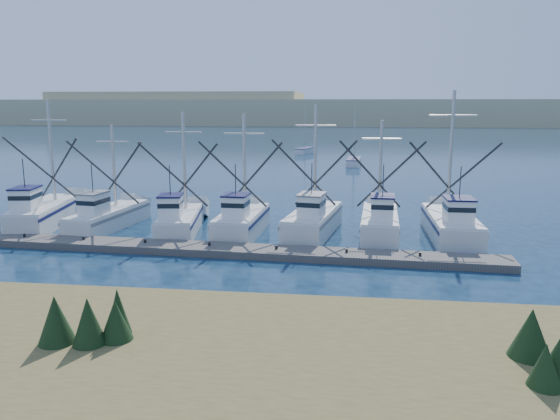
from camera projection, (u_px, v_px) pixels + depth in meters
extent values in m
plane|color=#0C2037|center=(335.00, 294.00, 25.14)|extent=(500.00, 500.00, 0.00)
cube|color=#4C422D|center=(58.00, 371.00, 16.23)|extent=(40.00, 10.00, 1.60)
cube|color=#56534D|center=(226.00, 250.00, 31.78)|extent=(32.03, 3.87, 0.43)
cube|color=tan|center=(348.00, 112.00, 228.65)|extent=(360.00, 60.00, 10.00)
cube|color=silver|center=(46.00, 215.00, 38.89)|extent=(3.81, 8.79, 1.53)
cube|color=white|center=(26.00, 200.00, 36.48)|extent=(1.74, 2.28, 1.50)
cylinder|color=#B7B2A8|center=(51.00, 151.00, 39.45)|extent=(0.22, 0.22, 7.36)
cube|color=silver|center=(109.00, 219.00, 38.08)|extent=(3.08, 8.20, 1.31)
cube|color=white|center=(94.00, 205.00, 35.81)|extent=(1.47, 2.09, 1.50)
cylinder|color=#B7B2A8|center=(114.00, 166.00, 38.73)|extent=(0.22, 0.22, 5.82)
cube|color=silver|center=(181.00, 222.00, 37.22)|extent=(3.51, 7.82, 1.27)
cube|color=white|center=(171.00, 208.00, 35.07)|extent=(1.63, 2.03, 1.50)
cylinder|color=#B7B2A8|center=(184.00, 162.00, 37.70)|extent=(0.22, 0.22, 6.76)
cube|color=silver|center=(242.00, 224.00, 36.45)|extent=(2.75, 7.16, 1.41)
cube|color=white|center=(236.00, 207.00, 34.41)|extent=(1.50, 1.78, 1.50)
cylinder|color=#B7B2A8|center=(244.00, 163.00, 36.86)|extent=(0.22, 0.22, 6.52)
cube|color=silver|center=(313.00, 223.00, 36.31)|extent=(3.69, 8.28, 1.51)
cube|color=white|center=(311.00, 207.00, 34.03)|extent=(1.72, 2.15, 1.50)
cylinder|color=#B7B2A8|center=(315.00, 157.00, 36.82)|extent=(0.22, 0.22, 7.06)
cube|color=silver|center=(380.00, 226.00, 35.69)|extent=(2.71, 7.91, 1.50)
cube|color=white|center=(382.00, 209.00, 33.46)|extent=(1.43, 1.97, 1.50)
cylinder|color=#B7B2A8|center=(380.00, 166.00, 36.26)|extent=(0.22, 0.22, 6.03)
cube|color=silver|center=(451.00, 227.00, 35.43)|extent=(2.75, 8.41, 1.43)
cube|color=white|center=(458.00, 211.00, 33.06)|extent=(1.59, 2.05, 1.50)
cylinder|color=#B7B2A8|center=(451.00, 152.00, 35.92)|extent=(0.22, 0.22, 8.01)
cube|color=silver|center=(354.00, 162.00, 77.15)|extent=(2.17, 6.61, 0.90)
cylinder|color=#B7B2A8|center=(355.00, 133.00, 76.66)|extent=(0.12, 0.12, 7.20)
cube|color=silver|center=(305.00, 151.00, 94.64)|extent=(3.12, 5.62, 0.90)
cylinder|color=#B7B2A8|center=(305.00, 127.00, 94.15)|extent=(0.12, 0.12, 7.20)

